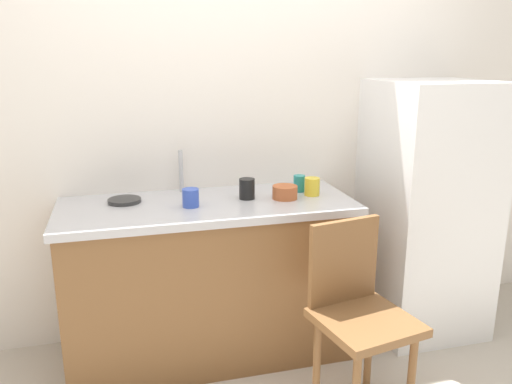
{
  "coord_description": "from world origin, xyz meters",
  "views": [
    {
      "loc": [
        -0.56,
        -1.9,
        1.62
      ],
      "look_at": [
        0.11,
        0.6,
        0.92
      ],
      "focal_mm": 36.13,
      "sensor_mm": 36.0,
      "label": 1
    }
  ],
  "objects_px": {
    "refrigerator": "(426,209)",
    "cup_black": "(247,189)",
    "hotplate": "(124,201)",
    "cup_yellow": "(312,187)",
    "chair": "(358,310)",
    "cup_teal": "(299,183)",
    "cup_blue": "(191,198)",
    "terracotta_bowl": "(285,192)"
  },
  "relations": [
    {
      "from": "refrigerator",
      "to": "cup_black",
      "type": "height_order",
      "value": "refrigerator"
    },
    {
      "from": "hotplate",
      "to": "cup_yellow",
      "type": "xyz_separation_m",
      "value": [
        0.99,
        -0.12,
        0.04
      ]
    },
    {
      "from": "hotplate",
      "to": "cup_black",
      "type": "height_order",
      "value": "cup_black"
    },
    {
      "from": "cup_yellow",
      "to": "chair",
      "type": "bearing_deg",
      "value": -90.85
    },
    {
      "from": "refrigerator",
      "to": "cup_teal",
      "type": "bearing_deg",
      "value": 172.68
    },
    {
      "from": "cup_black",
      "to": "cup_blue",
      "type": "relative_size",
      "value": 1.17
    },
    {
      "from": "cup_yellow",
      "to": "terracotta_bowl",
      "type": "bearing_deg",
      "value": -171.05
    },
    {
      "from": "cup_teal",
      "to": "cup_yellow",
      "type": "bearing_deg",
      "value": -66.32
    },
    {
      "from": "terracotta_bowl",
      "to": "refrigerator",
      "type": "bearing_deg",
      "value": 1.39
    },
    {
      "from": "refrigerator",
      "to": "chair",
      "type": "bearing_deg",
      "value": -139.3
    },
    {
      "from": "cup_yellow",
      "to": "cup_blue",
      "type": "bearing_deg",
      "value": -176.12
    },
    {
      "from": "chair",
      "to": "cup_blue",
      "type": "distance_m",
      "value": 0.97
    },
    {
      "from": "hotplate",
      "to": "cup_blue",
      "type": "distance_m",
      "value": 0.36
    },
    {
      "from": "refrigerator",
      "to": "cup_yellow",
      "type": "xyz_separation_m",
      "value": [
        -0.72,
        0.0,
        0.18
      ]
    },
    {
      "from": "cup_black",
      "to": "refrigerator",
      "type": "bearing_deg",
      "value": -1.56
    },
    {
      "from": "cup_blue",
      "to": "cup_yellow",
      "type": "xyz_separation_m",
      "value": [
        0.67,
        0.05,
        0.0
      ]
    },
    {
      "from": "terracotta_bowl",
      "to": "cup_yellow",
      "type": "bearing_deg",
      "value": 8.95
    },
    {
      "from": "refrigerator",
      "to": "terracotta_bowl",
      "type": "height_order",
      "value": "refrigerator"
    },
    {
      "from": "chair",
      "to": "cup_yellow",
      "type": "bearing_deg",
      "value": 78.46
    },
    {
      "from": "terracotta_bowl",
      "to": "cup_black",
      "type": "height_order",
      "value": "cup_black"
    },
    {
      "from": "chair",
      "to": "cup_blue",
      "type": "bearing_deg",
      "value": 127.87
    },
    {
      "from": "terracotta_bowl",
      "to": "cup_yellow",
      "type": "distance_m",
      "value": 0.17
    },
    {
      "from": "refrigerator",
      "to": "cup_blue",
      "type": "height_order",
      "value": "refrigerator"
    },
    {
      "from": "hotplate",
      "to": "cup_blue",
      "type": "height_order",
      "value": "cup_blue"
    },
    {
      "from": "chair",
      "to": "terracotta_bowl",
      "type": "distance_m",
      "value": 0.74
    },
    {
      "from": "chair",
      "to": "cup_teal",
      "type": "xyz_separation_m",
      "value": [
        -0.03,
        0.72,
        0.42
      ]
    },
    {
      "from": "hotplate",
      "to": "cup_black",
      "type": "bearing_deg",
      "value": -8.47
    },
    {
      "from": "chair",
      "to": "cup_yellow",
      "type": "relative_size",
      "value": 9.23
    },
    {
      "from": "cup_yellow",
      "to": "refrigerator",
      "type": "bearing_deg",
      "value": -0.35
    },
    {
      "from": "refrigerator",
      "to": "cup_black",
      "type": "xyz_separation_m",
      "value": [
        -1.07,
        0.03,
        0.19
      ]
    },
    {
      "from": "refrigerator",
      "to": "cup_teal",
      "type": "xyz_separation_m",
      "value": [
        -0.76,
        0.1,
        0.18
      ]
    },
    {
      "from": "cup_blue",
      "to": "cup_teal",
      "type": "relative_size",
      "value": 1.01
    },
    {
      "from": "cup_black",
      "to": "cup_yellow",
      "type": "relative_size",
      "value": 1.13
    },
    {
      "from": "chair",
      "to": "cup_black",
      "type": "height_order",
      "value": "cup_black"
    },
    {
      "from": "cup_teal",
      "to": "cup_yellow",
      "type": "relative_size",
      "value": 0.95
    },
    {
      "from": "chair",
      "to": "refrigerator",
      "type": "bearing_deg",
      "value": 30.01
    },
    {
      "from": "cup_blue",
      "to": "hotplate",
      "type": "bearing_deg",
      "value": 153.0
    },
    {
      "from": "cup_black",
      "to": "terracotta_bowl",
      "type": "bearing_deg",
      "value": -14.53
    },
    {
      "from": "cup_blue",
      "to": "cup_teal",
      "type": "bearing_deg",
      "value": 12.41
    },
    {
      "from": "cup_black",
      "to": "cup_teal",
      "type": "bearing_deg",
      "value": 12.05
    },
    {
      "from": "cup_black",
      "to": "hotplate",
      "type": "bearing_deg",
      "value": 171.53
    },
    {
      "from": "cup_blue",
      "to": "refrigerator",
      "type": "bearing_deg",
      "value": 1.7
    }
  ]
}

